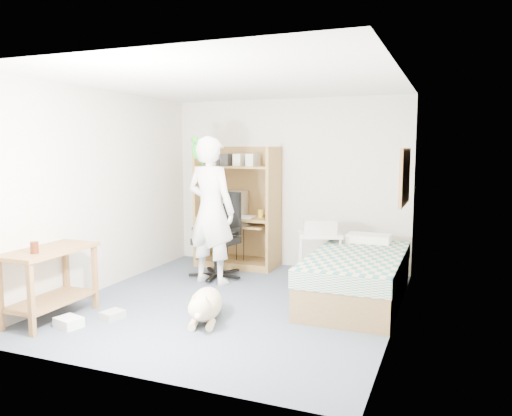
# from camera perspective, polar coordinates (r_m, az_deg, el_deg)

# --- Properties ---
(floor) EXTENTS (4.00, 4.00, 0.00)m
(floor) POSITION_cam_1_polar(r_m,az_deg,el_deg) (5.87, -2.54, -10.79)
(floor) COLOR #404857
(floor) RESTS_ON ground
(wall_back) EXTENTS (3.60, 0.02, 2.50)m
(wall_back) POSITION_cam_1_polar(r_m,az_deg,el_deg) (7.48, 3.72, 2.81)
(wall_back) COLOR beige
(wall_back) RESTS_ON floor
(wall_right) EXTENTS (0.02, 4.00, 2.50)m
(wall_right) POSITION_cam_1_polar(r_m,az_deg,el_deg) (5.15, 15.98, 0.69)
(wall_right) COLOR beige
(wall_right) RESTS_ON floor
(wall_left) EXTENTS (0.02, 4.00, 2.50)m
(wall_left) POSITION_cam_1_polar(r_m,az_deg,el_deg) (6.56, -17.09, 1.94)
(wall_left) COLOR beige
(wall_left) RESTS_ON floor
(ceiling) EXTENTS (3.60, 4.00, 0.02)m
(ceiling) POSITION_cam_1_polar(r_m,az_deg,el_deg) (5.64, -2.67, 14.21)
(ceiling) COLOR white
(ceiling) RESTS_ON wall_back
(computer_hutch) EXTENTS (1.20, 0.63, 1.80)m
(computer_hutch) POSITION_cam_1_polar(r_m,az_deg,el_deg) (7.53, -2.00, -0.44)
(computer_hutch) COLOR brown
(computer_hutch) RESTS_ON floor
(bed) EXTENTS (1.02, 2.02, 0.66)m
(bed) POSITION_cam_1_polar(r_m,az_deg,el_deg) (5.99, 11.47, -7.69)
(bed) COLOR brown
(bed) RESTS_ON floor
(side_desk) EXTENTS (0.50, 1.00, 0.75)m
(side_desk) POSITION_cam_1_polar(r_m,az_deg,el_deg) (5.63, -22.51, -6.88)
(side_desk) COLOR brown
(side_desk) RESTS_ON floor
(corkboard) EXTENTS (0.04, 0.94, 0.66)m
(corkboard) POSITION_cam_1_polar(r_m,az_deg,el_deg) (6.03, 16.65, 3.45)
(corkboard) COLOR olive
(corkboard) RESTS_ON wall_right
(office_chair) EXTENTS (0.65, 0.65, 1.16)m
(office_chair) POSITION_cam_1_polar(r_m,az_deg,el_deg) (6.94, -4.26, -4.48)
(office_chair) COLOR black
(office_chair) RESTS_ON floor
(person) EXTENTS (0.77, 0.58, 1.93)m
(person) POSITION_cam_1_polar(r_m,az_deg,el_deg) (6.56, -5.19, -0.28)
(person) COLOR white
(person) RESTS_ON floor
(parrot) EXTENTS (0.14, 0.25, 0.39)m
(parrot) POSITION_cam_1_polar(r_m,az_deg,el_deg) (6.62, -6.78, 6.71)
(parrot) COLOR #148A1B
(parrot) RESTS_ON person
(dog) EXTENTS (0.54, 1.00, 0.39)m
(dog) POSITION_cam_1_polar(r_m,az_deg,el_deg) (5.28, -5.82, -10.93)
(dog) COLOR beige
(dog) RESTS_ON floor
(printer_cart) EXTENTS (0.68, 0.61, 0.67)m
(printer_cart) POSITION_cam_1_polar(r_m,az_deg,el_deg) (6.64, 7.27, -4.77)
(printer_cart) COLOR silver
(printer_cart) RESTS_ON floor
(printer) EXTENTS (0.50, 0.44, 0.18)m
(printer) POSITION_cam_1_polar(r_m,az_deg,el_deg) (6.59, 7.31, -2.08)
(printer) COLOR #B6B7B2
(printer) RESTS_ON printer_cart
(crt_monitor) EXTENTS (0.39, 0.42, 0.36)m
(crt_monitor) POSITION_cam_1_polar(r_m,az_deg,el_deg) (7.56, -2.77, 0.59)
(crt_monitor) COLOR beige
(crt_monitor) RESTS_ON computer_hutch
(keyboard) EXTENTS (0.47, 0.22, 0.03)m
(keyboard) POSITION_cam_1_polar(r_m,az_deg,el_deg) (7.40, -2.43, -1.75)
(keyboard) COLOR beige
(keyboard) RESTS_ON computer_hutch
(pencil_cup) EXTENTS (0.08, 0.08, 0.12)m
(pencil_cup) POSITION_cam_1_polar(r_m,az_deg,el_deg) (7.30, 0.53, -0.68)
(pencil_cup) COLOR gold
(pencil_cup) RESTS_ON computer_hutch
(drink_glass) EXTENTS (0.08, 0.08, 0.12)m
(drink_glass) POSITION_cam_1_polar(r_m,az_deg,el_deg) (5.37, -24.00, -4.14)
(drink_glass) COLOR #3E190A
(drink_glass) RESTS_ON side_desk
(floor_box_a) EXTENTS (0.29, 0.26, 0.10)m
(floor_box_a) POSITION_cam_1_polar(r_m,az_deg,el_deg) (5.44, -20.62, -12.14)
(floor_box_a) COLOR white
(floor_box_a) RESTS_ON floor
(floor_box_b) EXTENTS (0.23, 0.26, 0.08)m
(floor_box_b) POSITION_cam_1_polar(r_m,az_deg,el_deg) (5.56, -16.08, -11.65)
(floor_box_b) COLOR #A5A4A0
(floor_box_b) RESTS_ON floor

